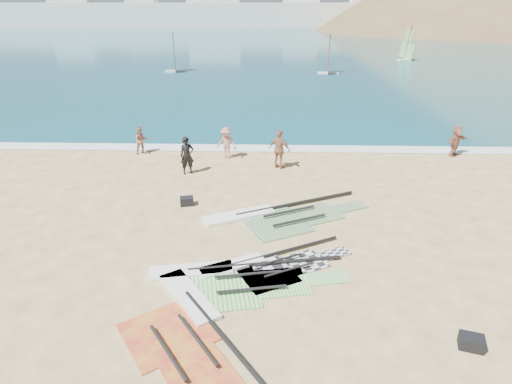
{
  "coord_description": "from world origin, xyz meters",
  "views": [
    {
      "loc": [
        -0.53,
        -10.64,
        7.44
      ],
      "look_at": [
        -0.98,
        4.0,
        1.0
      ],
      "focal_mm": 30.0,
      "sensor_mm": 36.0,
      "label": 1
    }
  ],
  "objects_px": {
    "beachgoer_left": "(141,140)",
    "rig_green": "(232,277)",
    "beachgoer_back": "(279,150)",
    "gear_bag_far": "(471,342)",
    "rig_grey": "(266,265)",
    "beachgoer_mid": "(226,143)",
    "beachgoer_right": "(456,141)",
    "rig_orange": "(276,215)",
    "person_wetsuit": "(187,156)",
    "rig_red": "(191,329)",
    "gear_bag_near": "(187,201)"
  },
  "relations": [
    {
      "from": "rig_green",
      "to": "gear_bag_far",
      "type": "relative_size",
      "value": 10.89
    },
    {
      "from": "rig_grey",
      "to": "beachgoer_right",
      "type": "distance_m",
      "value": 14.76
    },
    {
      "from": "rig_orange",
      "to": "beachgoer_right",
      "type": "relative_size",
      "value": 3.97
    },
    {
      "from": "beachgoer_left",
      "to": "rig_green",
      "type": "bearing_deg",
      "value": -91.74
    },
    {
      "from": "beachgoer_back",
      "to": "beachgoer_left",
      "type": "bearing_deg",
      "value": 13.46
    },
    {
      "from": "beachgoer_mid",
      "to": "beachgoer_back",
      "type": "relative_size",
      "value": 0.87
    },
    {
      "from": "rig_grey",
      "to": "gear_bag_far",
      "type": "distance_m",
      "value": 5.85
    },
    {
      "from": "gear_bag_far",
      "to": "rig_grey",
      "type": "bearing_deg",
      "value": 146.09
    },
    {
      "from": "rig_green",
      "to": "beachgoer_left",
      "type": "relative_size",
      "value": 4.0
    },
    {
      "from": "rig_green",
      "to": "beachgoer_right",
      "type": "relative_size",
      "value": 3.64
    },
    {
      "from": "rig_grey",
      "to": "rig_orange",
      "type": "xyz_separation_m",
      "value": [
        0.36,
        3.43,
        0.0
      ]
    },
    {
      "from": "rig_red",
      "to": "person_wetsuit",
      "type": "distance_m",
      "value": 10.94
    },
    {
      "from": "beachgoer_right",
      "to": "rig_orange",
      "type": "bearing_deg",
      "value": -179.45
    },
    {
      "from": "beachgoer_mid",
      "to": "rig_green",
      "type": "bearing_deg",
      "value": -66.94
    },
    {
      "from": "rig_green",
      "to": "beachgoer_back",
      "type": "relative_size",
      "value": 3.11
    },
    {
      "from": "rig_green",
      "to": "beachgoer_mid",
      "type": "height_order",
      "value": "beachgoer_mid"
    },
    {
      "from": "beachgoer_mid",
      "to": "beachgoer_right",
      "type": "xyz_separation_m",
      "value": [
        12.1,
        0.79,
        -0.01
      ]
    },
    {
      "from": "beachgoer_back",
      "to": "beachgoer_right",
      "type": "bearing_deg",
      "value": -138.2
    },
    {
      "from": "rig_green",
      "to": "gear_bag_near",
      "type": "relative_size",
      "value": 11.33
    },
    {
      "from": "gear_bag_far",
      "to": "rig_red",
      "type": "bearing_deg",
      "value": 176.91
    },
    {
      "from": "gear_bag_near",
      "to": "beachgoer_back",
      "type": "distance_m",
      "value": 5.83
    },
    {
      "from": "person_wetsuit",
      "to": "beachgoer_left",
      "type": "bearing_deg",
      "value": 114.36
    },
    {
      "from": "rig_grey",
      "to": "beachgoer_back",
      "type": "xyz_separation_m",
      "value": [
        0.56,
        8.69,
        0.92
      ]
    },
    {
      "from": "gear_bag_near",
      "to": "rig_orange",
      "type": "bearing_deg",
      "value": -14.27
    },
    {
      "from": "rig_grey",
      "to": "beachgoer_mid",
      "type": "xyz_separation_m",
      "value": [
        -2.17,
        10.1,
        0.79
      ]
    },
    {
      "from": "rig_grey",
      "to": "rig_green",
      "type": "relative_size",
      "value": 0.81
    },
    {
      "from": "rig_red",
      "to": "beachgoer_mid",
      "type": "xyz_separation_m",
      "value": [
        -0.34,
        13.0,
        0.79
      ]
    },
    {
      "from": "rig_green",
      "to": "gear_bag_far",
      "type": "height_order",
      "value": "gear_bag_far"
    },
    {
      "from": "rig_grey",
      "to": "gear_bag_near",
      "type": "height_order",
      "value": "gear_bag_near"
    },
    {
      "from": "gear_bag_far",
      "to": "beachgoer_back",
      "type": "xyz_separation_m",
      "value": [
        -4.29,
        11.96,
        0.8
      ]
    },
    {
      "from": "beachgoer_back",
      "to": "gear_bag_far",
      "type": "bearing_deg",
      "value": 138.39
    },
    {
      "from": "rig_orange",
      "to": "rig_red",
      "type": "height_order",
      "value": "rig_orange"
    },
    {
      "from": "person_wetsuit",
      "to": "gear_bag_far",
      "type": "bearing_deg",
      "value": -73.83
    },
    {
      "from": "rig_red",
      "to": "rig_orange",
      "type": "bearing_deg",
      "value": 125.54
    },
    {
      "from": "rig_red",
      "to": "beachgoer_back",
      "type": "bearing_deg",
      "value": 132.92
    },
    {
      "from": "gear_bag_near",
      "to": "beachgoer_right",
      "type": "distance_m",
      "value": 14.72
    },
    {
      "from": "gear_bag_near",
      "to": "beachgoer_right",
      "type": "relative_size",
      "value": 0.32
    },
    {
      "from": "beachgoer_right",
      "to": "gear_bag_near",
      "type": "bearing_deg",
      "value": 169.05
    },
    {
      "from": "gear_bag_near",
      "to": "beachgoer_left",
      "type": "relative_size",
      "value": 0.35
    },
    {
      "from": "rig_grey",
      "to": "rig_red",
      "type": "distance_m",
      "value": 3.43
    },
    {
      "from": "gear_bag_far",
      "to": "beachgoer_back",
      "type": "distance_m",
      "value": 12.73
    },
    {
      "from": "rig_green",
      "to": "beachgoer_right",
      "type": "height_order",
      "value": "beachgoer_right"
    },
    {
      "from": "rig_grey",
      "to": "rig_green",
      "type": "height_order",
      "value": "rig_green"
    },
    {
      "from": "rig_grey",
      "to": "beachgoer_left",
      "type": "distance_m",
      "value": 12.69
    },
    {
      "from": "rig_green",
      "to": "beachgoer_left",
      "type": "height_order",
      "value": "beachgoer_left"
    },
    {
      "from": "rig_red",
      "to": "gear_bag_far",
      "type": "bearing_deg",
      "value": 51.49
    },
    {
      "from": "rig_grey",
      "to": "gear_bag_near",
      "type": "bearing_deg",
      "value": 98.82
    },
    {
      "from": "rig_green",
      "to": "beachgoer_left",
      "type": "xyz_separation_m",
      "value": [
        -5.8,
        11.36,
        0.7
      ]
    },
    {
      "from": "rig_red",
      "to": "beachgoer_left",
      "type": "height_order",
      "value": "beachgoer_left"
    },
    {
      "from": "gear_bag_near",
      "to": "beachgoer_mid",
      "type": "relative_size",
      "value": 0.32
    }
  ]
}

